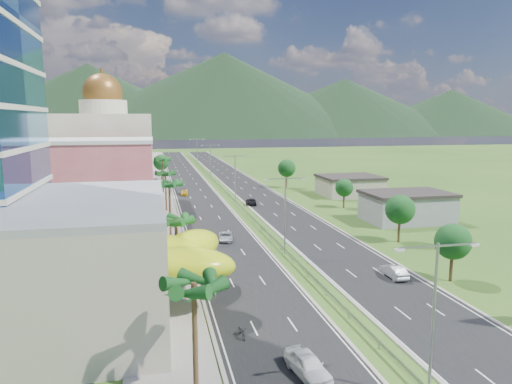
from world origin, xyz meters
TOP-DOWN VIEW (x-y plane):
  - ground at (0.00, 0.00)m, footprint 500.00×500.00m
  - road_left at (-7.50, 90.00)m, footprint 11.00×260.00m
  - road_right at (7.50, 90.00)m, footprint 11.00×260.00m
  - sidewalk_left at (-17.00, 90.00)m, footprint 7.00×260.00m
  - median_guardrail at (0.00, 71.99)m, footprint 0.10×216.06m
  - streetlight_median_a at (0.00, -25.00)m, footprint 6.04×0.25m
  - streetlight_median_b at (0.00, 10.00)m, footprint 6.04×0.25m
  - streetlight_median_c at (0.00, 50.00)m, footprint 6.04×0.25m
  - streetlight_median_d at (0.00, 95.00)m, footprint 6.04×0.25m
  - streetlight_median_e at (0.00, 140.00)m, footprint 6.04×0.25m
  - lime_canopy at (-20.00, -4.00)m, footprint 18.00×15.00m
  - pink_shophouse at (-28.00, 32.00)m, footprint 20.00×15.00m
  - domed_building at (-28.00, 55.00)m, footprint 20.00×20.00m
  - midrise_grey at (-27.00, 80.00)m, footprint 16.00×15.00m
  - midrise_beige at (-27.00, 102.00)m, footprint 16.00×15.00m
  - midrise_white at (-27.00, 125.00)m, footprint 16.00×15.00m
  - shed_near at (28.00, 25.00)m, footprint 15.00×10.00m
  - shed_far at (30.00, 55.00)m, footprint 14.00×12.00m
  - palm_tree_a at (-15.50, -22.00)m, footprint 3.60×3.60m
  - palm_tree_b at (-15.50, 2.00)m, footprint 3.60×3.60m
  - palm_tree_c at (-15.50, 22.00)m, footprint 3.60×3.60m
  - palm_tree_d at (-15.50, 45.00)m, footprint 3.60×3.60m
  - palm_tree_e at (-15.50, 70.00)m, footprint 3.60×3.60m
  - leafy_tree_lfar at (-15.50, 95.00)m, footprint 4.90×4.90m
  - leafy_tree_ra at (16.00, -5.00)m, footprint 4.20×4.20m
  - leafy_tree_rb at (19.00, 12.00)m, footprint 4.55×4.55m
  - leafy_tree_rc at (22.00, 40.00)m, footprint 3.85×3.85m
  - leafy_tree_rd at (18.00, 70.00)m, footprint 4.90×4.90m
  - mountain_ridge at (60.00, 450.00)m, footprint 860.00×140.00m
  - car_white_near_left at (-7.11, -20.48)m, footprint 2.80×5.22m
  - car_dark_left at (-10.81, 3.51)m, footprint 1.64×4.16m
  - car_silver_mid_left at (-7.14, 18.72)m, footprint 2.75×4.84m
  - car_yellow_far_left at (-10.50, 64.01)m, footprint 2.07×4.35m
  - car_silver_right at (10.07, -2.45)m, footprint 1.60×4.55m
  - car_dark_far_right at (3.20, 48.02)m, footprint 3.01×5.16m
  - motorcycle at (-10.74, -13.48)m, footprint 0.77×2.09m

SIDE VIEW (x-z plane):
  - ground at x=0.00m, z-range 0.00..0.00m
  - mountain_ridge at x=60.00m, z-range -45.00..45.00m
  - road_left at x=-7.50m, z-range 0.00..0.04m
  - road_right at x=7.50m, z-range 0.00..0.04m
  - sidewalk_left at x=-17.00m, z-range 0.00..0.12m
  - median_guardrail at x=0.00m, z-range 0.24..1.00m
  - car_yellow_far_left at x=-10.50m, z-range 0.04..1.27m
  - car_silver_mid_left at x=-7.14m, z-range 0.04..1.31m
  - motorcycle at x=-10.74m, z-range 0.04..1.35m
  - car_dark_left at x=-10.81m, z-range 0.04..1.39m
  - car_dark_far_right at x=3.20m, z-range 0.04..1.39m
  - car_silver_right at x=10.07m, z-range 0.04..1.54m
  - car_white_near_left at x=-7.11m, z-range 0.04..1.73m
  - shed_far at x=30.00m, z-range 0.00..4.40m
  - shed_near at x=28.00m, z-range 0.00..5.00m
  - leafy_tree_rc at x=22.00m, z-range 1.21..7.54m
  - leafy_tree_ra at x=16.00m, z-range 1.33..8.23m
  - lime_canopy at x=-20.00m, z-range 1.29..8.69m
  - leafy_tree_rb at x=19.00m, z-range 1.44..8.92m
  - leafy_tree_lfar at x=-15.50m, z-range 1.55..9.60m
  - leafy_tree_rd at x=18.00m, z-range 1.55..9.60m
  - midrise_beige at x=-27.00m, z-range 0.00..13.00m
  - streetlight_median_a at x=0.00m, z-range 1.25..12.25m
  - streetlight_median_b at x=0.00m, z-range 1.25..12.25m
  - streetlight_median_c at x=0.00m, z-range 1.25..12.25m
  - streetlight_median_d at x=0.00m, z-range 1.25..12.25m
  - streetlight_median_e at x=0.00m, z-range 1.25..12.25m
  - palm_tree_b at x=-15.50m, z-range 3.01..11.11m
  - pink_shophouse at x=-28.00m, z-range 0.00..15.00m
  - palm_tree_d at x=-15.50m, z-range 3.24..11.84m
  - midrise_grey at x=-27.00m, z-range 0.00..16.00m
  - palm_tree_a at x=-15.50m, z-range 3.47..12.57m
  - palm_tree_e at x=-15.50m, z-range 3.61..13.01m
  - palm_tree_c at x=-15.50m, z-range 3.70..13.30m
  - midrise_white at x=-27.00m, z-range 0.00..18.00m
  - domed_building at x=-28.00m, z-range -3.00..25.70m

